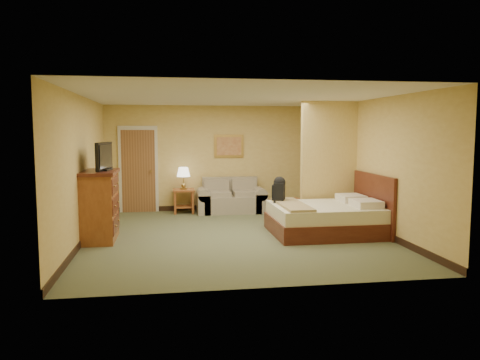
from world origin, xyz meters
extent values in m
plane|color=#545B3B|center=(0.00, 0.00, 0.00)|extent=(6.00, 6.00, 0.00)
plane|color=white|center=(0.00, 0.00, 2.60)|extent=(6.00, 6.00, 0.00)
cube|color=#D4B25A|center=(0.00, 3.00, 1.30)|extent=(5.50, 0.02, 2.60)
cube|color=#D4B25A|center=(-2.75, 0.00, 1.30)|extent=(0.02, 6.00, 2.60)
cube|color=#D4B25A|center=(2.75, 0.00, 1.30)|extent=(0.02, 6.00, 2.60)
cube|color=#D4B25A|center=(2.15, 0.93, 1.30)|extent=(1.20, 0.15, 2.60)
cube|color=beige|center=(-1.95, 2.97, 1.05)|extent=(0.94, 0.06, 2.10)
cube|color=brown|center=(-1.95, 2.96, 1.00)|extent=(0.80, 0.04, 2.00)
cylinder|color=olive|center=(-1.65, 2.90, 1.00)|extent=(0.04, 0.12, 0.04)
cube|color=black|center=(0.00, 2.99, 0.06)|extent=(5.50, 0.02, 0.12)
cube|color=gray|center=(0.28, 2.52, 0.21)|extent=(1.37, 0.73, 0.41)
cube|color=gray|center=(0.28, 2.84, 0.63)|extent=(1.37, 0.18, 0.43)
cube|color=gray|center=(-0.41, 2.52, 0.23)|extent=(0.29, 0.73, 0.46)
cube|color=gray|center=(0.96, 2.52, 0.23)|extent=(0.29, 0.73, 0.46)
cube|color=brown|center=(-0.87, 2.65, 0.55)|extent=(0.52, 0.52, 0.04)
cube|color=brown|center=(-0.87, 2.65, 0.16)|extent=(0.44, 0.44, 0.03)
cube|color=brown|center=(-1.08, 2.44, 0.27)|extent=(0.05, 0.05, 0.53)
cube|color=brown|center=(-0.67, 2.44, 0.27)|extent=(0.05, 0.05, 0.53)
cube|color=brown|center=(-1.08, 2.86, 0.27)|extent=(0.05, 0.05, 0.53)
cube|color=brown|center=(-0.67, 2.86, 0.27)|extent=(0.05, 0.05, 0.53)
cylinder|color=olive|center=(-0.87, 2.65, 0.59)|extent=(0.16, 0.16, 0.04)
cylinder|color=olive|center=(-0.87, 2.65, 0.80)|extent=(0.02, 0.02, 0.27)
cone|color=white|center=(-0.87, 2.65, 1.00)|extent=(0.32, 0.32, 0.22)
cube|color=brown|center=(1.43, 1.37, 0.43)|extent=(0.82, 0.82, 0.04)
cube|color=brown|center=(1.43, 1.37, 0.15)|extent=(0.70, 0.70, 0.03)
cube|color=brown|center=(1.13, 1.07, 0.21)|extent=(0.05, 0.05, 0.42)
cube|color=brown|center=(1.73, 1.66, 0.21)|extent=(0.05, 0.05, 0.42)
cube|color=#B78E3F|center=(0.28, 2.98, 1.60)|extent=(0.74, 0.03, 0.57)
cube|color=#B06136|center=(0.28, 2.96, 1.60)|extent=(0.61, 0.02, 0.45)
cube|color=brown|center=(-2.48, 0.03, 0.60)|extent=(0.55, 1.11, 1.21)
cube|color=#491A11|center=(-2.48, 0.03, 1.24)|extent=(0.62, 1.19, 0.06)
cube|color=black|center=(-2.38, 0.03, 1.28)|extent=(0.26, 0.39, 0.03)
cube|color=black|center=(-2.38, 0.03, 1.53)|extent=(0.20, 0.83, 0.50)
cube|color=#491A11|center=(1.75, -0.10, 0.16)|extent=(2.08, 1.67, 0.31)
cube|color=#F7F2CA|center=(1.75, -0.10, 0.44)|extent=(2.02, 1.60, 0.25)
cube|color=#491A11|center=(2.71, -0.10, 0.57)|extent=(0.06, 1.77, 1.14)
cube|color=white|center=(2.40, -0.46, 0.62)|extent=(0.47, 0.57, 0.15)
cube|color=white|center=(2.40, 0.26, 0.62)|extent=(0.47, 0.57, 0.15)
cube|color=#9A8454|center=(1.07, -0.10, 0.58)|extent=(0.47, 1.56, 0.05)
cube|color=black|center=(0.94, 0.37, 0.76)|extent=(0.29, 0.35, 0.40)
sphere|color=black|center=(0.94, 0.37, 0.96)|extent=(0.24, 0.24, 0.24)
camera|label=1|loc=(-1.26, -8.62, 1.98)|focal=35.00mm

